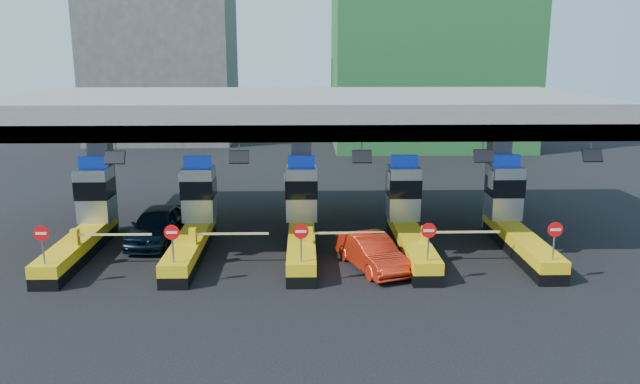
{
  "coord_description": "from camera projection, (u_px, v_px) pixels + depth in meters",
  "views": [
    {
      "loc": [
        0.15,
        -27.9,
        9.16
      ],
      "look_at": [
        0.86,
        0.0,
        2.76
      ],
      "focal_mm": 35.0,
      "sensor_mm": 36.0,
      "label": 1
    }
  ],
  "objects": [
    {
      "name": "toll_canopy",
      "position": [
        301.0,
        112.0,
        30.66
      ],
      "size": [
        28.0,
        12.09,
        7.0
      ],
      "color": "slate",
      "rests_on": "ground"
    },
    {
      "name": "toll_lane_left",
      "position": [
        195.0,
        220.0,
        29.07
      ],
      "size": [
        4.43,
        8.0,
        4.16
      ],
      "color": "black",
      "rests_on": "ground"
    },
    {
      "name": "toll_lane_far_right",
      "position": [
        513.0,
        218.0,
        29.44
      ],
      "size": [
        4.43,
        8.0,
        4.16
      ],
      "color": "black",
      "rests_on": "ground"
    },
    {
      "name": "toll_lane_center",
      "position": [
        302.0,
        219.0,
        29.19
      ],
      "size": [
        4.43,
        8.0,
        4.16
      ],
      "color": "black",
      "rests_on": "ground"
    },
    {
      "name": "toll_lane_far_left",
      "position": [
        87.0,
        221.0,
        28.94
      ],
      "size": [
        4.43,
        8.0,
        4.16
      ],
      "color": "black",
      "rests_on": "ground"
    },
    {
      "name": "red_car",
      "position": [
        372.0,
        252.0,
        26.49
      ],
      "size": [
        3.0,
        4.71,
        1.47
      ],
      "primitive_type": "imported",
      "rotation": [
        0.0,
        0.0,
        0.35
      ],
      "color": "red",
      "rests_on": "ground"
    },
    {
      "name": "toll_lane_right",
      "position": [
        408.0,
        218.0,
        29.32
      ],
      "size": [
        4.43,
        8.0,
        4.16
      ],
      "color": "black",
      "rests_on": "ground"
    },
    {
      "name": "bg_building_concrete",
      "position": [
        162.0,
        51.0,
        61.95
      ],
      "size": [
        14.0,
        10.0,
        18.0
      ],
      "primitive_type": "cube",
      "color": "#4C4C49",
      "rests_on": "ground"
    },
    {
      "name": "van",
      "position": [
        157.0,
        225.0,
        30.08
      ],
      "size": [
        2.45,
        5.29,
        1.76
      ],
      "primitive_type": "imported",
      "rotation": [
        0.0,
        0.0,
        -0.07
      ],
      "color": "black",
      "rests_on": "ground"
    },
    {
      "name": "ground",
      "position": [
        302.0,
        249.0,
        29.23
      ],
      "size": [
        120.0,
        120.0,
        0.0
      ],
      "primitive_type": "plane",
      "color": "black",
      "rests_on": "ground"
    }
  ]
}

